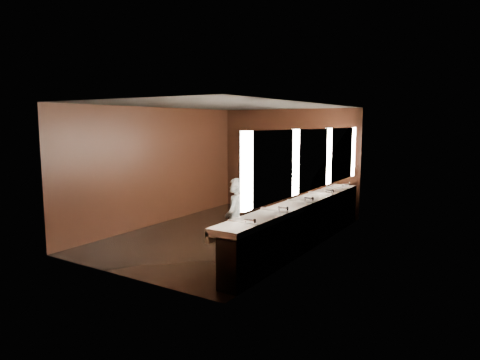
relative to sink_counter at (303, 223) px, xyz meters
The scene contains 10 objects.
floor 1.86m from the sink_counter, behind, with size 6.00×6.00×0.00m, color black.
ceiling 2.92m from the sink_counter, behind, with size 4.00×6.00×0.02m, color #2D2D2B.
wall_back 3.61m from the sink_counter, 120.87° to the left, with size 4.00×0.02×2.80m, color black.
wall_front 3.61m from the sink_counter, 120.87° to the right, with size 4.00×0.02×2.80m, color black.
wall_left 3.90m from the sink_counter, behind, with size 0.02×6.00×2.80m, color black.
wall_right 0.93m from the sink_counter, ahead, with size 0.02×6.00×2.80m, color black.
sink_counter is the anchor object (origin of this frame).
mirror_band 1.27m from the sink_counter, ahead, with size 0.06×5.03×1.15m.
person 1.63m from the sink_counter, 112.17° to the right, with size 0.55×0.36×1.50m, color #8FC3D5.
trash_bin 2.15m from the sink_counter, 95.86° to the right, with size 0.37×0.37×0.58m, color black.
Camera 1 is at (5.13, -7.55, 2.45)m, focal length 32.00 mm.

